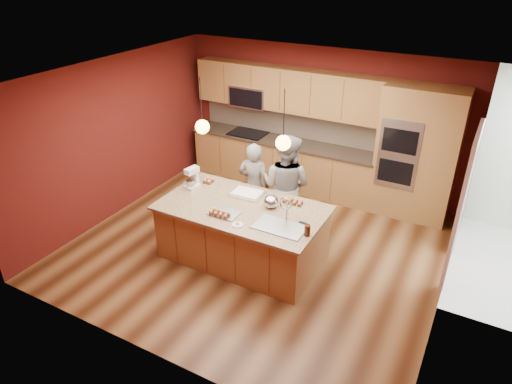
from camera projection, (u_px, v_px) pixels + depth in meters
The scene contains 24 objects.
floor at pixel (258, 247), 7.27m from camera, with size 5.50×5.50×0.00m, color #40210F.
ceiling at pixel (258, 77), 6.00m from camera, with size 5.50×5.50×0.00m, color white.
wall_back at pixel (321, 120), 8.57m from camera, with size 5.50×5.50×0.00m, color #541512.
wall_front at pixel (143, 261), 4.69m from camera, with size 5.50×5.50×0.00m, color #541512.
wall_left at pixel (116, 137), 7.79m from camera, with size 5.00×5.00×0.00m, color #541512.
wall_right at pixel (459, 217), 5.47m from camera, with size 5.00×5.00×0.00m, color #541512.
cabinet_run at pixel (282, 137), 8.83m from camera, with size 3.74×0.64×2.30m.
oven_column at pixel (416, 154), 7.65m from camera, with size 1.30×0.62×2.30m.
doorway_trim at pixel (461, 209), 6.24m from camera, with size 0.08×1.11×2.20m, color white, non-canonical shape.
pendant_left at pixel (202, 127), 6.36m from camera, with size 0.20×0.20×0.80m.
pendant_right at pixel (283, 143), 5.83m from camera, with size 0.20×0.20×0.80m.
island at pixel (243, 232), 6.81m from camera, with size 2.41×1.35×1.27m.
person_left at pixel (254, 185), 7.54m from camera, with size 0.54×0.36×1.48m, color black.
person_right at pixel (286, 186), 7.24m from camera, with size 0.84×0.66×1.73m, color gray.
stand_mixer at pixel (192, 179), 7.09m from camera, with size 0.21×0.27×0.34m.
sheet_cake at pixel (247, 193), 6.93m from camera, with size 0.51×0.39×0.05m.
cooling_rack at pixel (225, 213), 6.44m from camera, with size 0.41×0.30×0.02m, color #ABAFB3.
mixing_bowl at pixel (271, 202), 6.57m from camera, with size 0.23×0.23×0.19m, color silver.
plate at pixel (238, 225), 6.17m from camera, with size 0.16×0.16×0.01m, color silver.
tumbler at pixel (307, 230), 5.91m from camera, with size 0.08×0.08×0.16m, color #3A190C.
phone at pixel (303, 223), 6.21m from camera, with size 0.12×0.06×0.01m, color black.
cupcakes_left at pixel (208, 180), 7.29m from camera, with size 0.17×0.17×0.08m, color #C58546, non-canonical shape.
cupcakes_rack at pixel (220, 213), 6.35m from camera, with size 0.31×0.15×0.07m, color #C58546, non-canonical shape.
cupcakes_right at pixel (293, 201), 6.69m from camera, with size 0.31×0.15×0.07m, color #C58546, non-canonical shape.
Camera 1 is at (2.84, -5.29, 4.18)m, focal length 32.00 mm.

